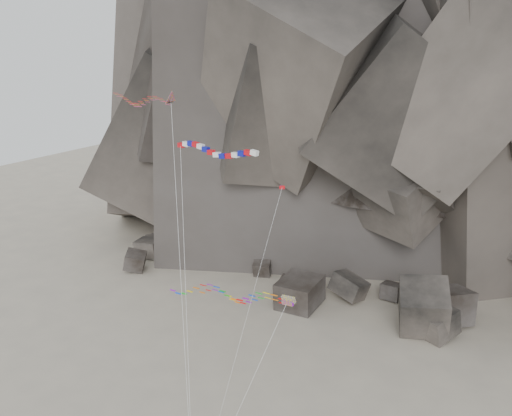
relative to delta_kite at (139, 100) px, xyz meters
The scene contains 6 objects.
headland 70.27m from the delta_kite, 82.47° to the left, with size 110.00×70.00×84.00m, color #5A514A, non-canonical shape.
boulder_field 48.09m from the delta_kite, 57.57° to the left, with size 81.06×16.22×8.60m.
delta_kite is the anchor object (origin of this frame).
banner_kite 10.18m from the delta_kite, ahead, with size 9.63×13.25×28.19m.
parafoil_kite 20.30m from the delta_kite, 10.36° to the right, with size 14.35×11.48×15.64m.
pennant_kite 20.41m from the delta_kite, ahead, with size 0.59×15.39×24.26m.
Camera 1 is at (27.51, -42.96, 38.86)m, focal length 40.00 mm.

